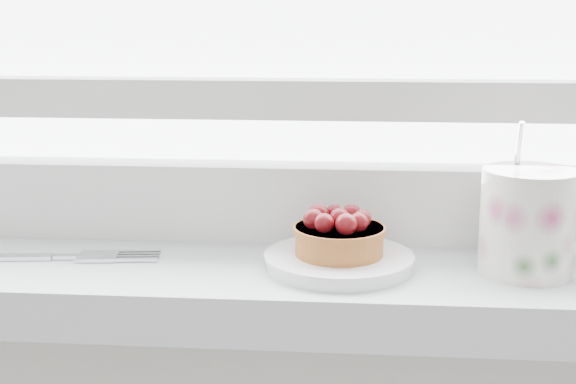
# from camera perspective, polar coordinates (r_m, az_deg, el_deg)

# --- Properties ---
(saucer) EXTENTS (0.12, 0.12, 0.01)m
(saucer) POSITION_cam_1_polar(r_m,az_deg,el_deg) (0.67, 3.64, -4.93)
(saucer) COLOR white
(saucer) RESTS_ON windowsill
(raspberry_tart) EXTENTS (0.08, 0.08, 0.04)m
(raspberry_tart) POSITION_cam_1_polar(r_m,az_deg,el_deg) (0.66, 3.64, -3.01)
(raspberry_tart) COLOR brown
(raspberry_tart) RESTS_ON saucer
(floral_mug) EXTENTS (0.12, 0.09, 0.12)m
(floral_mug) POSITION_cam_1_polar(r_m,az_deg,el_deg) (0.67, 16.93, -1.90)
(floral_mug) COLOR silver
(floral_mug) RESTS_ON windowsill
(fork) EXTENTS (0.22, 0.05, 0.00)m
(fork) POSITION_cam_1_polar(r_m,az_deg,el_deg) (0.72, -17.78, -4.43)
(fork) COLOR silver
(fork) RESTS_ON windowsill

